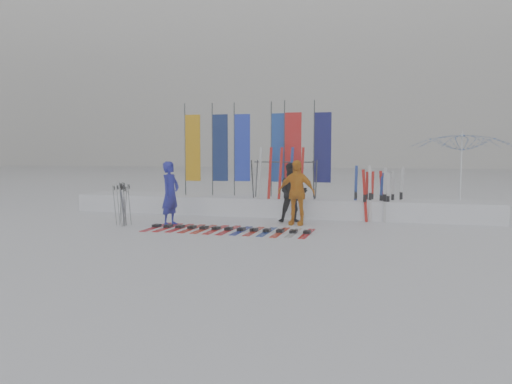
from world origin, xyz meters
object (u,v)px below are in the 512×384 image
(person_yellow, at_px, (296,193))
(ski_row, at_px, (228,229))
(person_black, at_px, (293,193))
(ski_rack, at_px, (284,174))
(person_blue, at_px, (170,193))
(tent_canopy, at_px, (461,175))

(person_yellow, bearing_deg, ski_row, -128.72)
(person_black, bearing_deg, person_yellow, -79.88)
(ski_rack, bearing_deg, person_black, -66.71)
(person_blue, height_order, person_yellow, person_yellow)
(person_blue, bearing_deg, ski_rack, -36.18)
(person_blue, bearing_deg, person_yellow, -64.04)
(person_black, relative_size, tent_canopy, 0.58)
(tent_canopy, distance_m, ski_row, 7.53)
(person_blue, bearing_deg, tent_canopy, -57.66)
(person_blue, bearing_deg, ski_row, -95.28)
(person_black, height_order, ski_rack, ski_rack)
(tent_canopy, bearing_deg, person_yellow, -152.14)
(tent_canopy, relative_size, ski_row, 0.70)
(person_black, height_order, tent_canopy, tent_canopy)
(tent_canopy, bearing_deg, person_blue, -156.48)
(person_yellow, bearing_deg, tent_canopy, 33.99)
(person_blue, distance_m, tent_canopy, 8.89)
(person_black, bearing_deg, person_blue, -169.82)
(ski_row, bearing_deg, person_blue, 165.90)
(person_blue, xyz_separation_m, ski_row, (1.91, -0.48, -0.88))
(person_black, xyz_separation_m, tent_canopy, (4.87, 2.06, 0.50))
(person_black, xyz_separation_m, person_yellow, (0.19, -0.41, 0.04))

